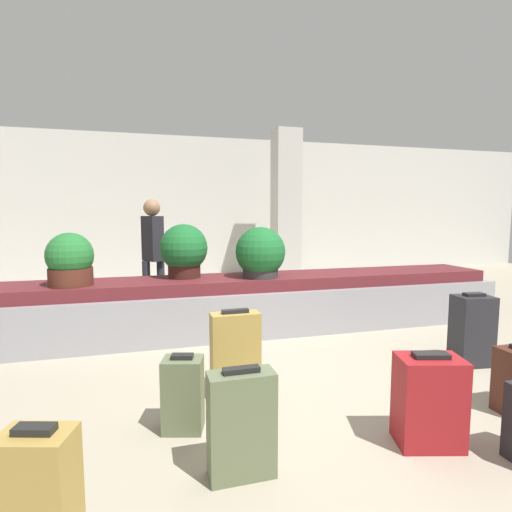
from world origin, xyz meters
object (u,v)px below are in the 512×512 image
(traveler_0, at_px, (153,247))
(potted_plant_2, at_px, (260,254))
(pillar, at_px, (286,207))
(potted_plant_0, at_px, (184,251))
(suitcase_6, at_px, (472,330))
(suitcase_1, at_px, (429,401))
(suitcase_3, at_px, (242,424))
(suitcase_7, at_px, (39,504))
(potted_plant_1, at_px, (70,261))
(suitcase_5, at_px, (235,354))
(suitcase_2, at_px, (183,394))

(traveler_0, bearing_deg, potted_plant_2, 18.51)
(potted_plant_2, height_order, traveler_0, traveler_0)
(pillar, relative_size, potted_plant_0, 4.94)
(suitcase_6, bearing_deg, pillar, 98.62)
(suitcase_1, distance_m, potted_plant_0, 3.18)
(suitcase_6, relative_size, potted_plant_0, 1.08)
(suitcase_3, relative_size, suitcase_7, 0.99)
(potted_plant_1, bearing_deg, suitcase_1, -46.47)
(suitcase_3, relative_size, suitcase_5, 0.89)
(pillar, bearing_deg, potted_plant_1, -136.99)
(suitcase_1, xyz_separation_m, potted_plant_1, (-2.48, 2.61, 0.67))
(suitcase_3, distance_m, potted_plant_2, 2.81)
(pillar, height_order, suitcase_5, pillar)
(suitcase_5, bearing_deg, suitcase_1, -44.85)
(suitcase_2, bearing_deg, pillar, 79.11)
(suitcase_6, relative_size, suitcase_7, 1.11)
(suitcase_5, bearing_deg, suitcase_2, -138.04)
(potted_plant_0, bearing_deg, traveler_0, 110.45)
(suitcase_6, xyz_separation_m, traveler_0, (-2.92, 2.73, 0.65))
(pillar, distance_m, potted_plant_0, 4.07)
(suitcase_1, distance_m, suitcase_6, 1.68)
(pillar, relative_size, traveler_0, 1.94)
(suitcase_3, distance_m, suitcase_7, 1.00)
(suitcase_7, bearing_deg, suitcase_3, 38.75)
(pillar, xyz_separation_m, suitcase_3, (-2.41, -6.02, -1.30))
(suitcase_5, bearing_deg, traveler_0, 101.12)
(suitcase_6, bearing_deg, potted_plant_1, 164.77)
(potted_plant_1, bearing_deg, potted_plant_0, 10.55)
(suitcase_2, relative_size, potted_plant_1, 0.92)
(potted_plant_1, relative_size, potted_plant_2, 0.93)
(suitcase_1, bearing_deg, traveler_0, 127.91)
(pillar, distance_m, suitcase_1, 6.29)
(pillar, height_order, suitcase_3, pillar)
(suitcase_5, distance_m, traveler_0, 2.91)
(suitcase_5, relative_size, suitcase_6, 1.00)
(suitcase_5, relative_size, potted_plant_0, 1.09)
(suitcase_1, relative_size, suitcase_3, 0.95)
(suitcase_7, distance_m, traveler_0, 4.23)
(suitcase_7, xyz_separation_m, potted_plant_1, (-0.35, 2.97, 0.65))
(suitcase_5, height_order, traveler_0, traveler_0)
(potted_plant_2, bearing_deg, suitcase_5, -112.62)
(pillar, distance_m, suitcase_7, 7.33)
(suitcase_3, xyz_separation_m, potted_plant_1, (-1.27, 2.59, 0.65))
(suitcase_1, relative_size, potted_plant_1, 1.04)
(suitcase_6, bearing_deg, suitcase_7, -150.61)
(pillar, xyz_separation_m, potted_plant_2, (-1.55, -3.43, -0.63))
(suitcase_7, bearing_deg, suitcase_5, 67.22)
(suitcase_1, distance_m, suitcase_2, 1.58)
(suitcase_7, relative_size, traveler_0, 0.38)
(suitcase_1, height_order, potted_plant_0, potted_plant_0)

